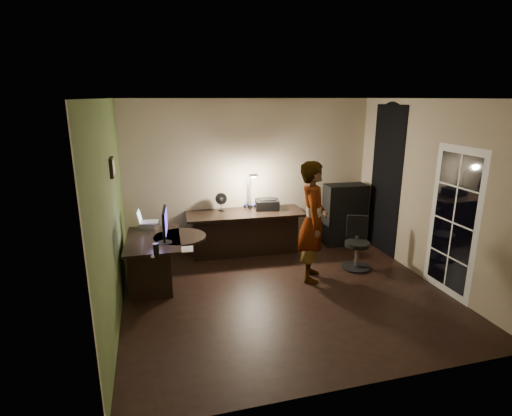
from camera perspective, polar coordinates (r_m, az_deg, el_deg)
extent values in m
cube|color=black|center=(5.87, 4.16, -12.08)|extent=(4.50, 4.00, 0.01)
cube|color=silver|center=(5.21, 4.76, 15.38)|extent=(4.50, 4.00, 0.01)
cube|color=tan|center=(7.26, -0.81, 4.70)|extent=(4.50, 0.01, 2.70)
cube|color=tan|center=(3.65, 14.96, -6.97)|extent=(4.50, 0.01, 2.70)
cube|color=tan|center=(5.12, -20.14, -0.90)|extent=(0.01, 4.00, 2.70)
cube|color=tan|center=(6.48, 23.64, 2.05)|extent=(0.01, 4.00, 2.70)
cube|color=#4D6330|center=(5.12, -19.97, -0.89)|extent=(0.00, 4.00, 2.70)
cube|color=black|center=(7.39, 18.04, 3.73)|extent=(0.01, 0.90, 2.60)
cube|color=white|center=(6.13, 26.34, -1.87)|extent=(0.02, 0.92, 2.10)
cube|color=black|center=(5.45, -19.89, 5.48)|extent=(0.04, 0.30, 0.25)
cube|color=black|center=(6.16, -14.28, -7.41)|extent=(0.82, 1.29, 0.73)
cube|color=black|center=(7.11, -1.53, -3.59)|extent=(2.08, 0.82, 0.77)
cube|color=black|center=(7.72, 12.54, -0.91)|extent=(0.79, 0.42, 1.15)
cube|color=silver|center=(6.50, -15.01, -2.45)|extent=(0.31, 0.28, 0.11)
cube|color=silver|center=(6.45, -15.11, -1.12)|extent=(0.32, 0.31, 0.21)
cube|color=black|center=(5.77, -13.04, -3.25)|extent=(0.16, 0.56, 0.36)
ellipsoid|color=silver|center=(5.35, -14.51, -6.74)|extent=(0.07, 0.10, 0.03)
cube|color=black|center=(6.42, -12.03, -2.93)|extent=(0.10, 0.14, 0.01)
cube|color=black|center=(5.74, -13.10, -5.21)|extent=(0.02, 0.15, 0.01)
cylinder|color=black|center=(5.33, -14.05, -5.91)|extent=(0.09, 0.09, 0.19)
cube|color=silver|center=(5.54, -9.79, -5.81)|extent=(0.18, 0.23, 0.01)
cube|color=black|center=(7.07, -5.02, 0.92)|extent=(0.21, 0.12, 0.32)
cube|color=#1A269D|center=(7.31, -0.86, 0.58)|extent=(0.23, 0.14, 0.10)
cube|color=black|center=(7.15, 1.61, 0.59)|extent=(0.47, 0.39, 0.18)
cube|color=black|center=(7.12, -0.84, 2.76)|extent=(0.19, 0.33, 0.72)
cube|color=black|center=(6.69, 14.29, -4.98)|extent=(0.62, 0.62, 0.85)
imported|color=#D8A88C|center=(6.04, 8.12, -1.95)|extent=(0.64, 0.77, 1.83)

